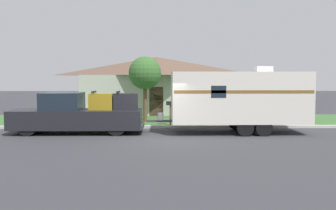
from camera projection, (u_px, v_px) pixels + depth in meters
The scene contains 8 objects.
ground_plane at pixel (160, 139), 16.69m from camera, with size 120.00×120.00×0.00m, color #38383D.
curb_strip at pixel (160, 127), 20.42m from camera, with size 80.00×0.30×0.14m.
lawn_strip at pixel (160, 120), 24.06m from camera, with size 80.00×7.00×0.03m.
house_across_street at pixel (157, 83), 30.17m from camera, with size 11.86×7.84×4.40m.
pickup_truck at pixel (78, 115), 18.49m from camera, with size 6.47×2.02×2.09m.
travel_trailer at pixel (239, 97), 18.58m from camera, with size 7.94×2.49×3.32m.
mailbox at pixel (170, 107), 21.34m from camera, with size 0.48×0.20×1.41m.
tree_in_yard at pixel (145, 73), 22.97m from camera, with size 2.01×2.01×4.05m.
Camera 1 is at (0.05, -16.53, 2.76)m, focal length 40.00 mm.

